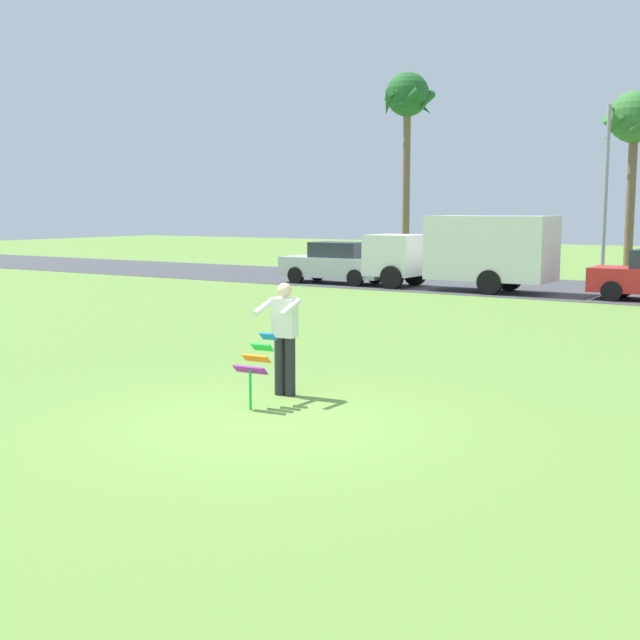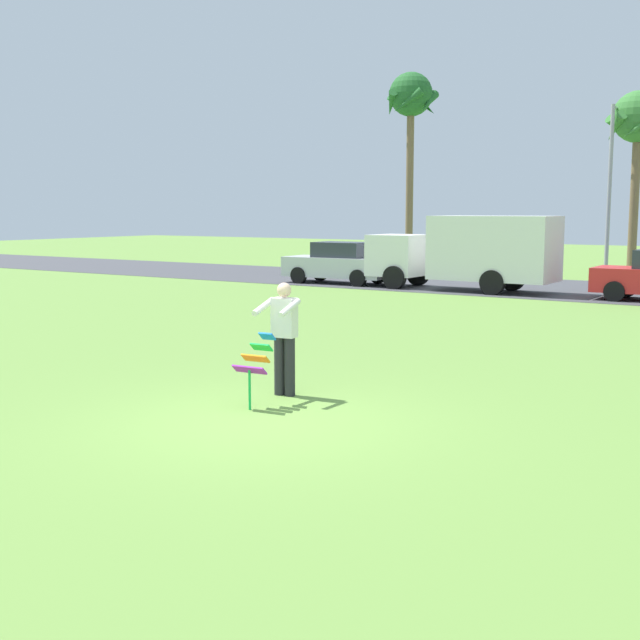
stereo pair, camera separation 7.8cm
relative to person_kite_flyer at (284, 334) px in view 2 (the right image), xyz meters
The scene contains 9 objects.
ground_plane 1.90m from the person_kite_flyer, 64.32° to the right, with size 120.00×120.00×0.00m, color olive.
road_strip 19.40m from the person_kite_flyer, 87.90° to the left, with size 120.00×8.00×0.01m, color #424247.
person_kite_flyer is the anchor object (origin of this frame).
kite_held 0.89m from the person_kite_flyer, 83.03° to the right, with size 0.52×0.66×1.05m.
parked_car_silver 19.37m from the person_kite_flyer, 118.90° to the left, with size 4.24×1.92×1.60m.
parked_truck_white_box 17.43m from the person_kite_flyer, 103.17° to the left, with size 6.74×2.21×2.62m.
palm_tree_left_near 29.69m from the person_kite_flyer, 112.86° to the left, with size 2.58×2.71×9.40m.
palm_tree_right_near 26.31m from the person_kite_flyer, 91.08° to the left, with size 2.58×2.71×7.63m.
streetlight_pole 24.87m from the person_kite_flyer, 92.79° to the left, with size 0.24×1.65×7.00m.
Camera 2 is at (6.41, -8.60, 2.81)m, focal length 46.24 mm.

